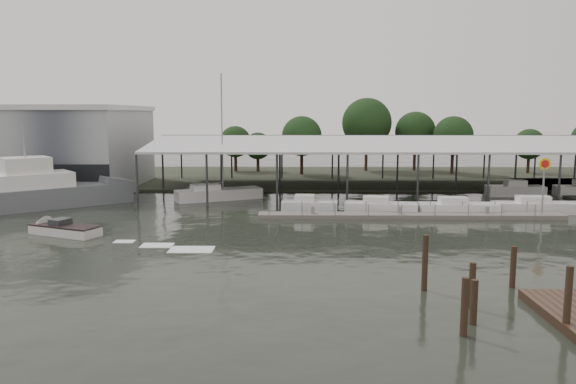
{
  "coord_description": "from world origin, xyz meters",
  "views": [
    {
      "loc": [
        4.29,
        -40.91,
        9.54
      ],
      "look_at": [
        3.72,
        9.17,
        2.5
      ],
      "focal_mm": 35.0,
      "sensor_mm": 36.0,
      "label": 1
    }
  ],
  "objects_px": {
    "grey_trawler": "(40,192)",
    "white_sailboat": "(217,194)",
    "speedboat_underway": "(60,229)",
    "shell_fuel_sign": "(544,176)"
  },
  "relations": [
    {
      "from": "grey_trawler",
      "to": "white_sailboat",
      "type": "height_order",
      "value": "white_sailboat"
    },
    {
      "from": "grey_trawler",
      "to": "speedboat_underway",
      "type": "distance_m",
      "value": 14.83
    },
    {
      "from": "shell_fuel_sign",
      "to": "white_sailboat",
      "type": "height_order",
      "value": "white_sailboat"
    },
    {
      "from": "grey_trawler",
      "to": "speedboat_underway",
      "type": "relative_size",
      "value": 1.07
    },
    {
      "from": "shell_fuel_sign",
      "to": "grey_trawler",
      "type": "relative_size",
      "value": 0.31
    },
    {
      "from": "grey_trawler",
      "to": "white_sailboat",
      "type": "xyz_separation_m",
      "value": [
        17.44,
        5.2,
        -0.92
      ]
    },
    {
      "from": "shell_fuel_sign",
      "to": "speedboat_underway",
      "type": "bearing_deg",
      "value": -169.91
    },
    {
      "from": "shell_fuel_sign",
      "to": "speedboat_underway",
      "type": "xyz_separation_m",
      "value": [
        -41.37,
        -7.36,
        -3.53
      ]
    },
    {
      "from": "shell_fuel_sign",
      "to": "speedboat_underway",
      "type": "distance_m",
      "value": 42.17
    },
    {
      "from": "shell_fuel_sign",
      "to": "grey_trawler",
      "type": "xyz_separation_m",
      "value": [
        -48.7,
        5.47,
        -2.35
      ]
    }
  ]
}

